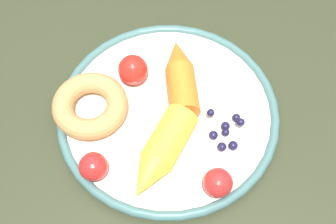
# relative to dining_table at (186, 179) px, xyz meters

# --- Properties ---
(dining_table) EXTENTS (1.30, 0.81, 0.75)m
(dining_table) POSITION_rel_dining_table_xyz_m (0.00, 0.00, 0.00)
(dining_table) COLOR #2D321F
(dining_table) RESTS_ON ground_plane
(plate) EXTENTS (0.29, 0.29, 0.02)m
(plate) POSITION_rel_dining_table_xyz_m (-0.05, -0.04, 0.09)
(plate) COLOR silver
(plate) RESTS_ON dining_table
(carrot_orange) EXTENTS (0.12, 0.08, 0.04)m
(carrot_orange) POSITION_rel_dining_table_xyz_m (-0.09, -0.04, 0.12)
(carrot_orange) COLOR orange
(carrot_orange) RESTS_ON plate
(carrot_yellow) EXTENTS (0.13, 0.06, 0.04)m
(carrot_yellow) POSITION_rel_dining_table_xyz_m (0.02, -0.03, 0.12)
(carrot_yellow) COLOR yellow
(carrot_yellow) RESTS_ON plate
(donut) EXTENTS (0.14, 0.14, 0.03)m
(donut) POSITION_rel_dining_table_xyz_m (-0.02, -0.14, 0.11)
(donut) COLOR tan
(donut) RESTS_ON plate
(blueberry_pile) EXTENTS (0.06, 0.05, 0.02)m
(blueberry_pile) POSITION_rel_dining_table_xyz_m (-0.04, 0.04, 0.10)
(blueberry_pile) COLOR #191638
(blueberry_pile) RESTS_ON plate
(tomato_near) EXTENTS (0.04, 0.04, 0.04)m
(tomato_near) POSITION_rel_dining_table_xyz_m (0.06, -0.10, 0.11)
(tomato_near) COLOR red
(tomato_near) RESTS_ON plate
(tomato_mid) EXTENTS (0.04, 0.04, 0.04)m
(tomato_mid) POSITION_rel_dining_table_xyz_m (0.04, 0.05, 0.11)
(tomato_mid) COLOR red
(tomato_mid) RESTS_ON plate
(tomato_far) EXTENTS (0.04, 0.04, 0.04)m
(tomato_far) POSITION_rel_dining_table_xyz_m (-0.08, -0.10, 0.12)
(tomato_far) COLOR red
(tomato_far) RESTS_ON plate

